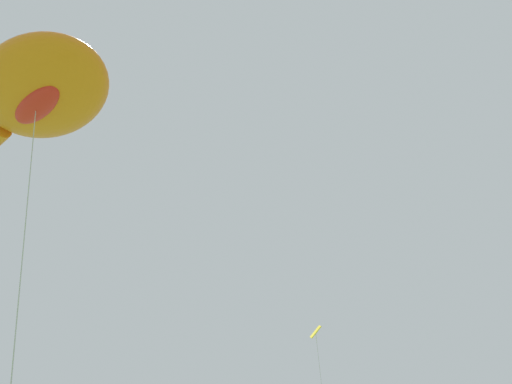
# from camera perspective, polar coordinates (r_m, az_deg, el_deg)

# --- Properties ---
(big_show_kite) EXTENTS (4.32, 13.53, 12.31)m
(big_show_kite) POSITION_cam_1_polar(r_m,az_deg,el_deg) (14.87, -29.71, 11.68)
(big_show_kite) COLOR orange
(big_show_kite) RESTS_ON ground
(small_kite_diamond_red) EXTENTS (1.81, 1.17, 7.63)m
(small_kite_diamond_red) POSITION_cam_1_polar(r_m,az_deg,el_deg) (21.45, 8.82, -20.25)
(small_kite_diamond_red) COLOR yellow
(small_kite_diamond_red) RESTS_ON ground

